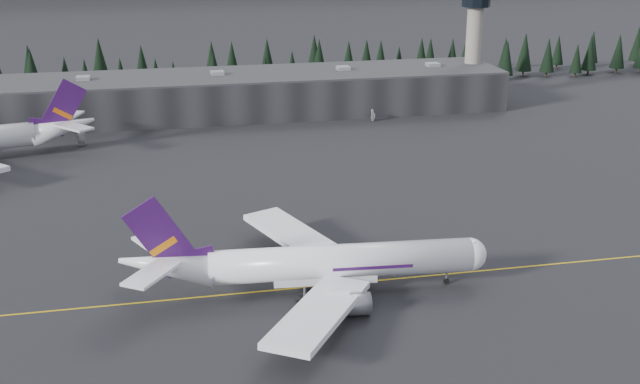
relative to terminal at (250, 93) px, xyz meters
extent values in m
plane|color=black|center=(0.00, -125.00, -6.30)|extent=(1400.00, 1400.00, 0.00)
cube|color=gold|center=(0.00, -127.00, -6.29)|extent=(400.00, 0.40, 0.02)
cube|color=black|center=(0.00, 0.00, -0.30)|extent=(160.00, 30.00, 12.00)
cube|color=#333335|center=(0.00, 0.00, 6.00)|extent=(160.00, 30.00, 0.60)
cylinder|color=gray|center=(75.00, 3.00, 9.70)|extent=(5.20, 5.20, 32.00)
cylinder|color=black|center=(75.00, 3.00, 26.95)|extent=(9.20, 9.20, 4.50)
cube|color=black|center=(0.00, 37.00, 1.20)|extent=(360.00, 20.00, 15.00)
cylinder|color=white|center=(-1.50, -129.14, -1.10)|extent=(43.82, 9.20, 5.67)
sphere|color=white|center=(20.17, -130.91, -1.10)|extent=(5.67, 5.67, 5.67)
cone|color=white|center=(-29.78, -126.82, -0.25)|extent=(16.30, 6.95, 8.22)
cube|color=white|center=(-5.96, -114.06, -2.61)|extent=(17.44, 27.33, 2.42)
cylinder|color=gray|center=(-0.73, -119.71, -4.22)|extent=(6.42, 4.08, 3.59)
cube|color=white|center=(-8.35, -143.28, -2.61)|extent=(20.67, 26.39, 2.42)
cylinder|color=gray|center=(-2.27, -138.56, -4.22)|extent=(6.42, 4.08, 3.59)
cube|color=#310F47|center=(-30.25, -126.79, 4.58)|extent=(11.98, 1.45, 14.08)
cube|color=orange|center=(-30.06, -126.80, 3.16)|extent=(4.64, 0.90, 3.47)
cube|color=white|center=(-31.20, -121.02, 1.08)|extent=(8.30, 11.22, 0.47)
cube|color=white|center=(-32.13, -132.33, 1.08)|extent=(9.42, 10.98, 0.47)
cylinder|color=black|center=(16.40, -130.60, -4.88)|extent=(0.47, 0.47, 2.84)
cylinder|color=black|center=(-7.75, -124.36, -4.88)|extent=(0.47, 0.47, 2.84)
cylinder|color=black|center=(-8.45, -132.84, -4.88)|extent=(0.47, 0.47, 2.84)
cone|color=silver|center=(-53.60, -33.36, 0.27)|extent=(18.09, 9.19, 8.92)
cube|color=#36104D|center=(-53.10, -33.27, 5.51)|extent=(12.89, 2.87, 15.30)
cube|color=#D1570C|center=(-53.30, -33.31, 3.97)|extent=(5.03, 1.48, 3.77)
cube|color=silver|center=(-50.47, -39.05, 1.71)|extent=(10.85, 11.60, 0.51)
cube|color=silver|center=(-52.70, -26.93, 1.71)|extent=(8.13, 12.19, 0.51)
imported|color=silver|center=(-49.72, -28.48, -5.58)|extent=(2.42, 5.17, 1.43)
imported|color=#B8B8BA|center=(35.05, -18.20, -5.66)|extent=(3.86, 1.82, 1.27)
camera|label=1|loc=(-30.26, -246.67, 52.74)|focal=45.00mm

